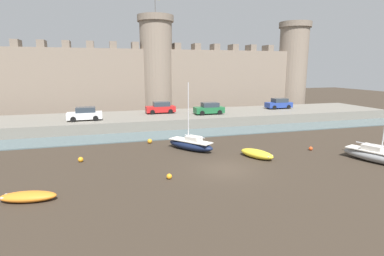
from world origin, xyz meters
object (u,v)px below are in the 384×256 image
at_px(sailboat_foreground_left, 377,156).
at_px(mooring_buoy_off_centre, 311,149).
at_px(car_quay_centre_east, 161,108).
at_px(mooring_buoy_near_shore, 169,176).
at_px(rowboat_near_channel_left, 28,196).
at_px(mooring_buoy_near_channel, 81,160).
at_px(mooring_buoy_mid_mud, 150,141).
at_px(car_quay_centre_west, 279,104).
at_px(car_quay_east, 85,114).
at_px(sailboat_midflat_left, 191,144).
at_px(car_quay_west, 209,109).
at_px(rowboat_near_channel_right, 257,154).

relative_size(sailboat_foreground_left, mooring_buoy_off_centre, 16.44).
bearing_deg(car_quay_centre_east, mooring_buoy_near_shore, -98.73).
bearing_deg(mooring_buoy_near_shore, rowboat_near_channel_left, -171.98).
height_order(mooring_buoy_near_channel, mooring_buoy_mid_mud, mooring_buoy_mid_mud).
bearing_deg(mooring_buoy_near_shore, mooring_buoy_off_centre, 14.13).
height_order(sailboat_foreground_left, car_quay_centre_west, sailboat_foreground_left).
distance_m(mooring_buoy_off_centre, car_quay_east, 25.93).
bearing_deg(mooring_buoy_mid_mud, mooring_buoy_off_centre, -25.68).
bearing_deg(sailboat_midflat_left, mooring_buoy_near_channel, -173.64).
distance_m(car_quay_centre_east, car_quay_centre_west, 18.80).
bearing_deg(mooring_buoy_near_channel, car_quay_centre_east, 59.42).
height_order(sailboat_midflat_left, mooring_buoy_mid_mud, sailboat_midflat_left).
distance_m(car_quay_west, car_quay_centre_west, 12.74).
distance_m(mooring_buoy_near_channel, mooring_buoy_near_shore, 8.53).
bearing_deg(mooring_buoy_near_shore, mooring_buoy_near_channel, 137.04).
relative_size(rowboat_near_channel_right, car_quay_west, 0.83).
xyz_separation_m(rowboat_near_channel_right, mooring_buoy_near_shore, (-8.30, -2.85, -0.19)).
bearing_deg(car_quay_centre_east, mooring_buoy_mid_mud, -105.62).
bearing_deg(sailboat_midflat_left, mooring_buoy_off_centre, -16.88).
relative_size(sailboat_foreground_left, mooring_buoy_near_channel, 13.91).
height_order(rowboat_near_channel_left, mooring_buoy_near_shore, rowboat_near_channel_left).
height_order(mooring_buoy_near_shore, mooring_buoy_off_centre, mooring_buoy_near_shore).
distance_m(sailboat_foreground_left, mooring_buoy_near_channel, 24.40).
distance_m(sailboat_foreground_left, mooring_buoy_off_centre, 5.39).
bearing_deg(car_quay_centre_west, mooring_buoy_mid_mud, -152.61).
distance_m(mooring_buoy_near_shore, car_quay_centre_west, 31.23).
bearing_deg(rowboat_near_channel_left, sailboat_midflat_left, 33.78).
relative_size(rowboat_near_channel_left, car_quay_centre_east, 0.80).
relative_size(sailboat_midflat_left, car_quay_centre_east, 1.54).
bearing_deg(car_quay_west, car_quay_centre_east, 156.56).
xyz_separation_m(mooring_buoy_off_centre, car_quay_centre_west, (7.86, 18.27, 1.92)).
distance_m(rowboat_near_channel_left, mooring_buoy_mid_mud, 14.58).
height_order(rowboat_near_channel_right, rowboat_near_channel_left, rowboat_near_channel_right).
distance_m(car_quay_east, car_quay_west, 16.26).
bearing_deg(mooring_buoy_off_centre, car_quay_east, 143.87).
bearing_deg(mooring_buoy_mid_mud, car_quay_centre_east, 74.38).
xyz_separation_m(sailboat_foreground_left, car_quay_east, (-23.74, 19.81, 1.54)).
bearing_deg(rowboat_near_channel_right, rowboat_near_channel_left, -166.50).
bearing_deg(mooring_buoy_near_shore, car_quay_centre_east, 81.27).
bearing_deg(rowboat_near_channel_left, mooring_buoy_near_shore, 8.02).
relative_size(rowboat_near_channel_left, mooring_buoy_near_shore, 8.45).
xyz_separation_m(rowboat_near_channel_left, car_quay_centre_east, (12.02, 23.34, 1.80)).
bearing_deg(sailboat_foreground_left, car_quay_centre_west, 77.64).
bearing_deg(mooring_buoy_mid_mud, mooring_buoy_near_shore, -90.72).
bearing_deg(rowboat_near_channel_right, sailboat_midflat_left, 139.74).
height_order(sailboat_foreground_left, car_quay_east, sailboat_foreground_left).
bearing_deg(rowboat_near_channel_right, mooring_buoy_off_centre, 7.21).
height_order(sailboat_foreground_left, car_quay_centre_east, sailboat_foreground_left).
bearing_deg(mooring_buoy_mid_mud, sailboat_foreground_left, -33.72).
height_order(sailboat_midflat_left, mooring_buoy_near_shore, sailboat_midflat_left).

